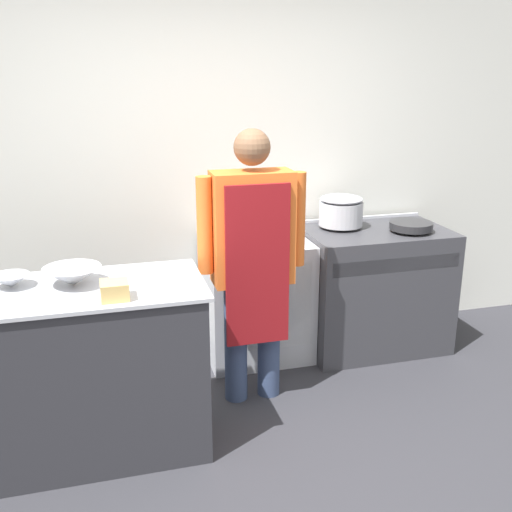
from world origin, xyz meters
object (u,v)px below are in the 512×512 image
object	(u,v)px
mixing_bowl	(73,276)
plastic_tub	(115,290)
saute_pan	(411,226)
stove	(373,288)
fridge_unit	(256,299)
stock_pot	(341,210)
person_cook	(253,253)

from	to	relation	value
mixing_bowl	plastic_tub	size ratio (longest dim) A/B	2.22
mixing_bowl	saute_pan	world-z (taller)	mixing_bowl
stove	fridge_unit	distance (m)	0.88
mixing_bowl	plastic_tub	bearing A→B (deg)	-51.97
fridge_unit	saute_pan	size ratio (longest dim) A/B	2.83
stock_pot	saute_pan	xyz separation A→B (m)	(0.43, -0.24, -0.08)
stove	stock_pot	distance (m)	0.63
mixing_bowl	saute_pan	bearing A→B (deg)	15.34
fridge_unit	stock_pot	bearing A→B (deg)	4.36
stove	plastic_tub	distance (m)	2.18
stove	mixing_bowl	bearing A→B (deg)	-160.31
person_cook	mixing_bowl	world-z (taller)	person_cook
stove	person_cook	distance (m)	1.27
stock_pot	saute_pan	world-z (taller)	stock_pot
plastic_tub	stock_pot	bearing A→B (deg)	34.14
mixing_bowl	stock_pot	bearing A→B (deg)	25.06
stock_pot	saute_pan	distance (m)	0.50
stove	saute_pan	distance (m)	0.54
mixing_bowl	fridge_unit	bearing A→B (deg)	34.17
stock_pot	fridge_unit	bearing A→B (deg)	-175.64
saute_pan	stove	bearing A→B (deg)	150.19
plastic_tub	saute_pan	distance (m)	2.25
fridge_unit	mixing_bowl	world-z (taller)	mixing_bowl
stove	fridge_unit	world-z (taller)	stove
person_cook	saute_pan	bearing A→B (deg)	16.76
stock_pot	stove	bearing A→B (deg)	-27.44
fridge_unit	plastic_tub	distance (m)	1.55
fridge_unit	person_cook	world-z (taller)	person_cook
person_cook	stock_pot	distance (m)	1.03
stove	mixing_bowl	world-z (taller)	mixing_bowl
fridge_unit	mixing_bowl	bearing A→B (deg)	-145.83
stove	plastic_tub	world-z (taller)	plastic_tub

